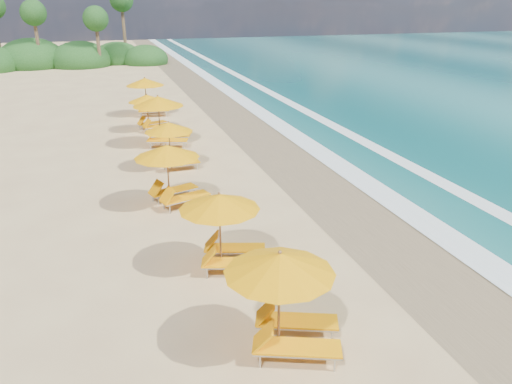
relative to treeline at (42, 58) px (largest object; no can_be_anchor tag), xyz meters
The scene contains 11 objects.
ground 46.60m from the treeline, 77.68° to the right, with size 160.00×160.00×0.00m, color tan.
wet_sand 47.61m from the treeline, 72.97° to the right, with size 4.00×160.00×0.01m, color #8B7653.
surf_foam 48.47m from the treeline, 69.92° to the right, with size 4.00×160.00×0.01m.
station_3 52.40m from the treeline, 80.43° to the right, with size 3.05×3.01×2.36m.
station_4 48.58m from the treeline, 80.10° to the right, with size 2.84×2.76×2.26m.
station_5 43.52m from the treeline, 79.90° to the right, with size 2.99×2.92×2.35m.
station_6 39.52m from the treeline, 77.89° to the right, with size 2.33×2.16×2.14m.
station_7 35.79m from the treeline, 76.47° to the right, with size 3.27×3.18×2.59m.
station_8 32.52m from the treeline, 75.61° to the right, with size 2.64×2.56×2.12m.
station_9 28.74m from the treeline, 72.93° to the right, with size 2.78×2.61×2.44m.
treeline is the anchor object (origin of this frame).
Camera 1 is at (-4.54, -14.55, 7.12)m, focal length 35.34 mm.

